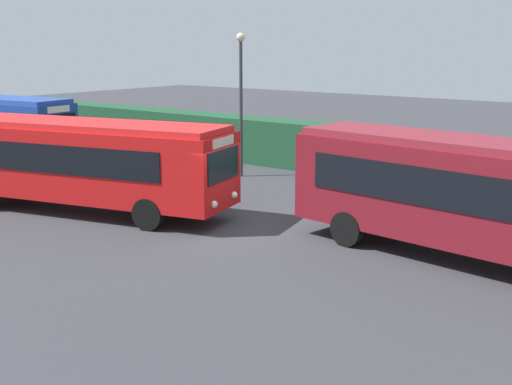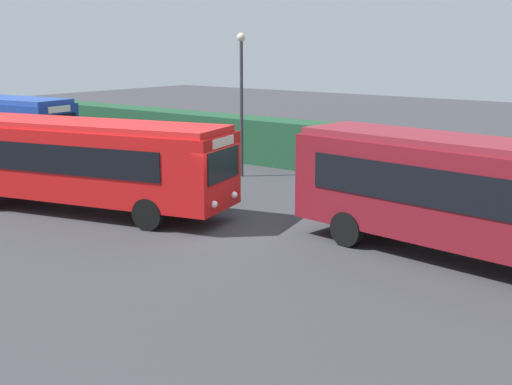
{
  "view_description": "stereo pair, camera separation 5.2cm",
  "coord_description": "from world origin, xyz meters",
  "px_view_note": "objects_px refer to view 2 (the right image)",
  "views": [
    {
      "loc": [
        13.15,
        -15.41,
        5.65
      ],
      "look_at": [
        0.89,
        0.33,
        1.22
      ],
      "focal_mm": 48.01,
      "sensor_mm": 36.0,
      "label": 1
    },
    {
      "loc": [
        13.19,
        -15.38,
        5.65
      ],
      "look_at": [
        0.89,
        0.33,
        1.22
      ],
      "focal_mm": 48.01,
      "sensor_mm": 36.0,
      "label": 2
    }
  ],
  "objects_px": {
    "bus_maroon": "(469,192)",
    "person_left": "(47,136)",
    "person_center": "(204,178)",
    "bus_red": "(83,160)",
    "lamppost": "(241,89)"
  },
  "relations": [
    {
      "from": "bus_red",
      "to": "person_center",
      "type": "relative_size",
      "value": 6.59
    },
    {
      "from": "person_center",
      "to": "person_left",
      "type": "bearing_deg",
      "value": 165.85
    },
    {
      "from": "bus_red",
      "to": "bus_maroon",
      "type": "xyz_separation_m",
      "value": [
        12.2,
        2.69,
        0.07
      ]
    },
    {
      "from": "bus_maroon",
      "to": "person_center",
      "type": "xyz_separation_m",
      "value": [
        -10.04,
        0.94,
        -1.0
      ]
    },
    {
      "from": "bus_maroon",
      "to": "person_left",
      "type": "distance_m",
      "value": 23.28
    },
    {
      "from": "person_left",
      "to": "person_center",
      "type": "relative_size",
      "value": 1.13
    },
    {
      "from": "bus_red",
      "to": "person_left",
      "type": "distance_m",
      "value": 12.47
    },
    {
      "from": "bus_maroon",
      "to": "person_left",
      "type": "bearing_deg",
      "value": 177.92
    },
    {
      "from": "bus_maroon",
      "to": "lamppost",
      "type": "distance_m",
      "value": 13.22
    },
    {
      "from": "bus_red",
      "to": "person_left",
      "type": "bearing_deg",
      "value": 135.67
    },
    {
      "from": "person_left",
      "to": "lamppost",
      "type": "height_order",
      "value": "lamppost"
    },
    {
      "from": "bus_red",
      "to": "person_left",
      "type": "height_order",
      "value": "bus_red"
    },
    {
      "from": "bus_red",
      "to": "person_left",
      "type": "xyz_separation_m",
      "value": [
        -10.8,
        6.19,
        -0.8
      ]
    },
    {
      "from": "bus_red",
      "to": "person_center",
      "type": "height_order",
      "value": "bus_red"
    },
    {
      "from": "person_left",
      "to": "lamppost",
      "type": "distance_m",
      "value": 11.55
    }
  ]
}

